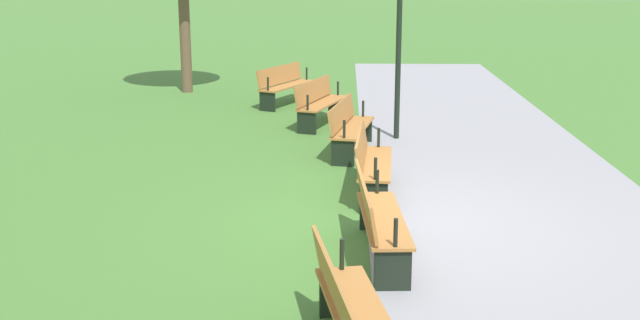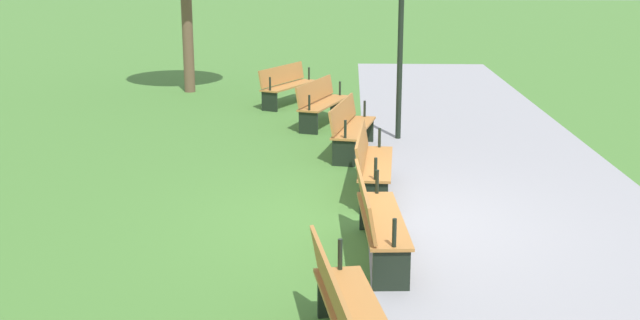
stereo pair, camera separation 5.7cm
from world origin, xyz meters
name	(u,v)px [view 2 (the right image)]	position (x,y,z in m)	size (l,w,h in m)	color
ground_plane	(381,221)	(0.00, 0.00, 0.00)	(120.00, 120.00, 0.00)	#477A33
path_paving	(527,223)	(0.00, 1.84, 0.00)	(31.29, 4.04, 0.01)	#939399
bench_0	(287,84)	(-8.20, -1.88, 0.48)	(1.95, 1.25, 0.89)	#B27538
bench_1	(321,101)	(-5.95, -1.00, 0.48)	(1.98, 1.04, 0.89)	#B27538
bench_2	(350,126)	(-3.61, -0.41, 0.48)	(1.99, 0.82, 0.89)	#B27538
bench_3	(371,161)	(-1.21, -0.11, 0.48)	(1.96, 0.59, 0.89)	#B27538
bench_4	(376,216)	(1.21, -0.11, 0.48)	(1.96, 0.59, 0.89)	#B27538
bench_5	(348,312)	(3.61, -0.41, 0.48)	(1.99, 0.82, 0.89)	#B27538
lamp_post	(401,3)	(-4.76, 0.49, 2.49)	(0.32, 0.32, 3.51)	black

